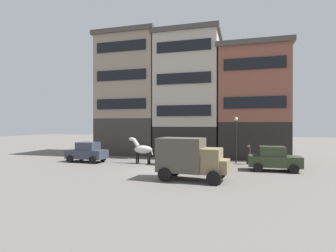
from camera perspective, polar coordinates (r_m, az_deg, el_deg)
name	(u,v)px	position (r m, az deg, el deg)	size (l,w,h in m)	color
ground_plane	(160,171)	(19.72, -1.76, -9.79)	(120.00, 120.00, 0.00)	#605B56
building_far_left	(132,94)	(32.06, -7.77, 6.78)	(7.37, 6.55, 14.02)	#38332D
building_center_left	(189,95)	(29.97, 4.56, 6.79)	(7.20, 6.55, 13.57)	black
building_center_right	(253,102)	(29.34, 17.88, 4.96)	(7.23, 6.55, 11.58)	black
cargo_wagon	(174,152)	(22.63, 1.39, -5.54)	(2.97, 1.64, 1.98)	brown
draft_horse	(142,149)	(23.52, -5.62, -5.02)	(2.35, 0.68, 2.30)	beige
delivery_truck_near	(190,157)	(16.59, 4.80, -6.75)	(4.48, 2.44, 2.62)	#7A6B4C
sedan_dark	(87,152)	(25.53, -17.14, -5.41)	(3.78, 2.03, 1.83)	#333847
sedan_light	(274,159)	(21.27, 21.92, -6.58)	(3.72, 1.90, 1.83)	#2D3823
pedestrian_officer	(248,153)	(24.05, 17.03, -5.60)	(0.47, 0.47, 1.79)	black
streetlamp_curbside	(236,133)	(24.40, 14.53, -1.53)	(0.32, 0.32, 4.12)	black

